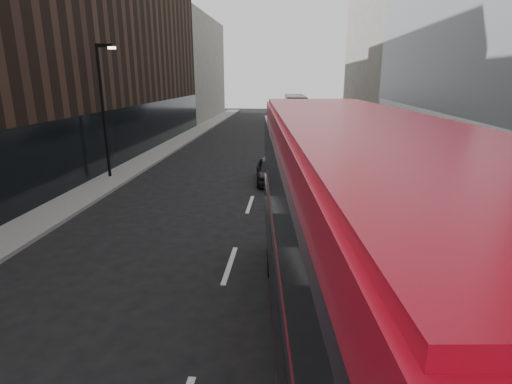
% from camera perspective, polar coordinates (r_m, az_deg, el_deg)
% --- Properties ---
extents(sidewalk_right, '(3.00, 80.00, 0.15)m').
position_cam_1_polar(sidewalk_right, '(29.02, 16.39, 4.70)').
color(sidewalk_right, slate).
rests_on(sidewalk_right, ground).
extents(sidewalk_left, '(2.00, 80.00, 0.15)m').
position_cam_1_polar(sidewalk_left, '(30.08, -14.06, 5.25)').
color(sidewalk_left, slate).
rests_on(sidewalk_left, ground).
extents(building_victorian, '(6.50, 24.00, 21.00)m').
position_cam_1_polar(building_victorian, '(48.08, 17.68, 20.38)').
color(building_victorian, '#67635B').
rests_on(building_victorian, ground).
extents(building_left_mid, '(5.00, 24.00, 14.00)m').
position_cam_1_polar(building_left_mid, '(35.53, -17.78, 17.82)').
color(building_left_mid, black).
rests_on(building_left_mid, ground).
extents(building_left_far, '(5.00, 20.00, 13.00)m').
position_cam_1_polar(building_left_far, '(56.51, -8.94, 16.96)').
color(building_left_far, '#67635B').
rests_on(building_left_far, ground).
extents(street_lamp, '(1.06, 0.22, 7.00)m').
position_cam_1_polar(street_lamp, '(23.22, -20.90, 11.84)').
color(street_lamp, black).
rests_on(street_lamp, sidewalk_left).
extents(red_bus, '(3.92, 12.25, 4.87)m').
position_cam_1_polar(red_bus, '(7.36, 13.55, -6.73)').
color(red_bus, '#B20A1E').
rests_on(red_bus, ground).
extents(grey_bus, '(2.85, 10.42, 3.34)m').
position_cam_1_polar(grey_bus, '(49.89, 5.58, 11.79)').
color(grey_bus, black).
rests_on(grey_bus, ground).
extents(car_a, '(1.86, 3.94, 1.30)m').
position_cam_1_polar(car_a, '(21.65, 2.10, 3.17)').
color(car_a, black).
rests_on(car_a, ground).
extents(car_b, '(1.76, 4.68, 1.53)m').
position_cam_1_polar(car_b, '(22.41, 11.09, 3.61)').
color(car_b, gray).
rests_on(car_b, ground).
extents(car_c, '(2.89, 5.68, 1.58)m').
position_cam_1_polar(car_c, '(36.12, 6.70, 8.53)').
color(car_c, black).
rests_on(car_c, ground).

